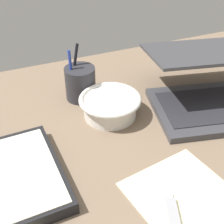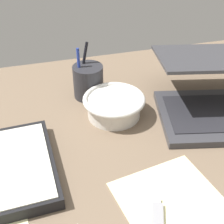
% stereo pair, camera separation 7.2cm
% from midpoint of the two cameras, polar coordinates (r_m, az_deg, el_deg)
% --- Properties ---
extents(desk_top, '(1.40, 1.00, 0.02)m').
position_cam_midpoint_polar(desk_top, '(0.72, 4.30, -8.13)').
color(desk_top, '#75604C').
rests_on(desk_top, ground).
extents(laptop, '(0.38, 0.38, 0.15)m').
position_cam_midpoint_polar(laptop, '(0.87, 21.41, 2.90)').
color(laptop, '#38383D').
rests_on(laptop, desk_top).
extents(bowl, '(0.16, 0.16, 0.06)m').
position_cam_midpoint_polar(bowl, '(0.81, 2.91, 1.16)').
color(bowl, silver).
rests_on(bowl, desk_top).
extents(pen_cup, '(0.08, 0.08, 0.15)m').
position_cam_midpoint_polar(pen_cup, '(0.88, -2.05, 5.58)').
color(pen_cup, '#28282D').
rests_on(pen_cup, desk_top).
extents(paper_sheet_front, '(0.23, 0.31, 0.00)m').
position_cam_midpoint_polar(paper_sheet_front, '(0.62, 16.82, -18.54)').
color(paper_sheet_front, '#F4EFB2').
rests_on(paper_sheet_front, desk_top).
extents(usb_drive, '(0.04, 0.07, 0.01)m').
position_cam_midpoint_polar(usb_drive, '(0.61, 11.91, -18.40)').
color(usb_drive, '#99999E').
rests_on(usb_drive, desk_top).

